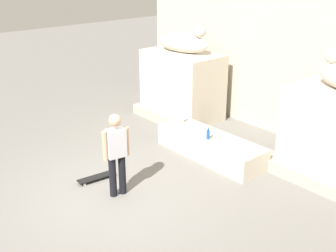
{
  "coord_description": "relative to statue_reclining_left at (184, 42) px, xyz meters",
  "views": [
    {
      "loc": [
        6.16,
        -3.8,
        4.37
      ],
      "look_at": [
        0.01,
        1.49,
        1.1
      ],
      "focal_mm": 45.57,
      "sensor_mm": 36.0,
      "label": 1
    }
  ],
  "objects": [
    {
      "name": "ledge_block",
      "position": [
        2.39,
        -1.33,
        -1.9
      ],
      "size": [
        2.73,
        0.88,
        0.51
      ],
      "primitive_type": "cube",
      "color": "beige",
      "rests_on": "ground_plane"
    },
    {
      "name": "facade_wall",
      "position": [
        2.39,
        1.27,
        0.77
      ],
      "size": [
        9.43,
        0.6,
        5.83
      ],
      "primitive_type": "cube",
      "color": "#C0B5A0",
      "rests_on": "ground_plane"
    },
    {
      "name": "bottle_clear",
      "position": [
        1.33,
        -1.25,
        -1.51
      ],
      "size": [
        0.07,
        0.07,
        0.32
      ],
      "color": "silver",
      "rests_on": "ledge_block"
    },
    {
      "name": "skater",
      "position": [
        2.41,
        -3.92,
        -1.23
      ],
      "size": [
        0.25,
        0.53,
        1.67
      ],
      "rotation": [
        0.0,
        0.0,
        1.41
      ],
      "color": "black",
      "rests_on": "ground_plane"
    },
    {
      "name": "statue_reclining_left",
      "position": [
        0.0,
        0.0,
        0.0
      ],
      "size": [
        1.68,
        0.88,
        0.78
      ],
      "rotation": [
        0.0,
        0.0,
        0.21
      ],
      "color": "beige",
      "rests_on": "pedestal_left"
    },
    {
      "name": "pedestal_left",
      "position": [
        -0.04,
        -0.01,
        -1.22
      ],
      "size": [
        2.22,
        1.34,
        1.87
      ],
      "primitive_type": "cube",
      "color": "beige",
      "rests_on": "ground_plane"
    },
    {
      "name": "ground_plane",
      "position": [
        2.39,
        -4.11,
        -2.15
      ],
      "size": [
        40.0,
        40.0,
        0.0
      ],
      "primitive_type": "plane",
      "color": "slate"
    },
    {
      "name": "bottle_blue",
      "position": [
        2.46,
        -1.49,
        -1.53
      ],
      "size": [
        0.07,
        0.07,
        0.28
      ],
      "color": "#194C99",
      "rests_on": "ledge_block"
    },
    {
      "name": "skateboard",
      "position": [
        1.64,
        -3.95,
        -2.09
      ],
      "size": [
        0.28,
        0.82,
        0.08
      ],
      "rotation": [
        0.0,
        0.0,
        1.46
      ],
      "color": "black",
      "rests_on": "ground_plane"
    },
    {
      "name": "stair_step",
      "position": [
        2.39,
        -0.7,
        -2.02
      ],
      "size": [
        7.06,
        0.5,
        0.27
      ],
      "primitive_type": "cube",
      "color": "#A9A08F",
      "rests_on": "ground_plane"
    }
  ]
}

